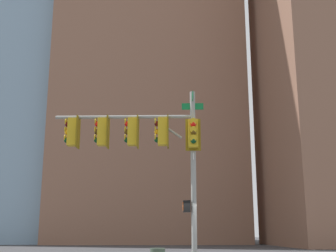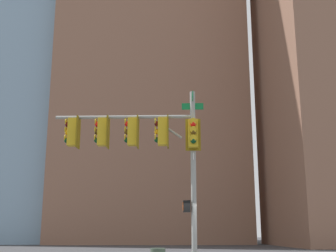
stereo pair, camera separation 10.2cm
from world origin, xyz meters
The scene contains 3 objects.
signal_pole_assembly centered at (-2.04, -0.37, 4.67)m, with size 5.40×1.19×6.56m.
building_brick_nearside centered at (-1.67, 44.29, 22.15)m, with size 24.77×16.33×44.30m, color #845B47.
building_glass_tower centered at (-12.35, 54.53, 33.43)m, with size 31.04×32.69×66.85m, color #7A99B2.
Camera 1 is at (-2.06, -15.93, 1.57)m, focal length 47.24 mm.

